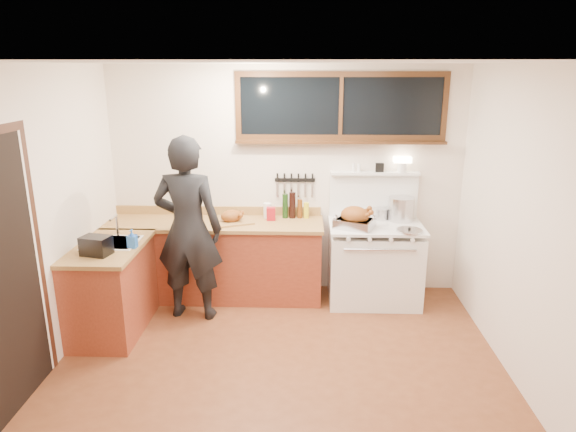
{
  "coord_description": "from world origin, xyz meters",
  "views": [
    {
      "loc": [
        0.21,
        -4.0,
        2.57
      ],
      "look_at": [
        0.05,
        0.85,
        1.15
      ],
      "focal_mm": 32.0,
      "sensor_mm": 36.0,
      "label": 1
    }
  ],
  "objects_px": {
    "vintage_stove": "(374,261)",
    "roast_turkey": "(355,219)",
    "cutting_board": "(232,218)",
    "man": "(188,229)"
  },
  "relations": [
    {
      "from": "vintage_stove",
      "to": "man",
      "type": "xyz_separation_m",
      "value": [
        -1.98,
        -0.45,
        0.5
      ]
    },
    {
      "from": "cutting_board",
      "to": "roast_turkey",
      "type": "distance_m",
      "value": 1.35
    },
    {
      "from": "man",
      "to": "roast_turkey",
      "type": "xyz_separation_m",
      "value": [
        1.73,
        0.32,
        0.03
      ]
    },
    {
      "from": "cutting_board",
      "to": "roast_turkey",
      "type": "xyz_separation_m",
      "value": [
        1.35,
        -0.14,
        0.05
      ]
    },
    {
      "from": "man",
      "to": "cutting_board",
      "type": "distance_m",
      "value": 0.6
    },
    {
      "from": "man",
      "to": "roast_turkey",
      "type": "height_order",
      "value": "man"
    },
    {
      "from": "vintage_stove",
      "to": "roast_turkey",
      "type": "xyz_separation_m",
      "value": [
        -0.25,
        -0.13,
        0.53
      ]
    },
    {
      "from": "vintage_stove",
      "to": "roast_turkey",
      "type": "bearing_deg",
      "value": -151.25
    },
    {
      "from": "vintage_stove",
      "to": "cutting_board",
      "type": "height_order",
      "value": "vintage_stove"
    },
    {
      "from": "cutting_board",
      "to": "man",
      "type": "bearing_deg",
      "value": -130.13
    }
  ]
}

